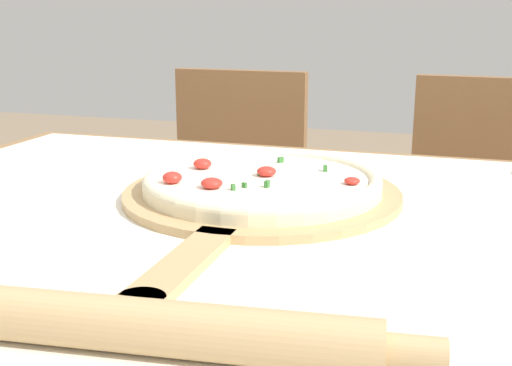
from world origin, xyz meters
TOP-DOWN VIEW (x-y plane):
  - dining_table at (0.00, 0.00)m, footprint 1.28×1.00m
  - towel_cloth at (0.00, 0.00)m, footprint 1.20×0.92m
  - pizza_peel at (0.01, 0.08)m, footprint 0.41×0.62m
  - pizza at (0.01, 0.10)m, footprint 0.35×0.35m
  - rolling_pin at (0.05, -0.35)m, footprint 0.47×0.09m
  - chair_left at (-0.31, 0.84)m, footprint 0.41×0.41m
  - chair_right at (0.35, 0.84)m, footprint 0.42×0.42m

SIDE VIEW (x-z plane):
  - chair_left at x=-0.31m, z-range 0.07..0.96m
  - chair_right at x=0.35m, z-range 0.07..0.96m
  - dining_table at x=0.00m, z-range 0.28..1.05m
  - towel_cloth at x=0.00m, z-range 0.78..0.78m
  - pizza_peel at x=0.01m, z-range 0.78..0.79m
  - rolling_pin at x=0.05m, z-range 0.78..0.83m
  - pizza at x=0.01m, z-range 0.79..0.82m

